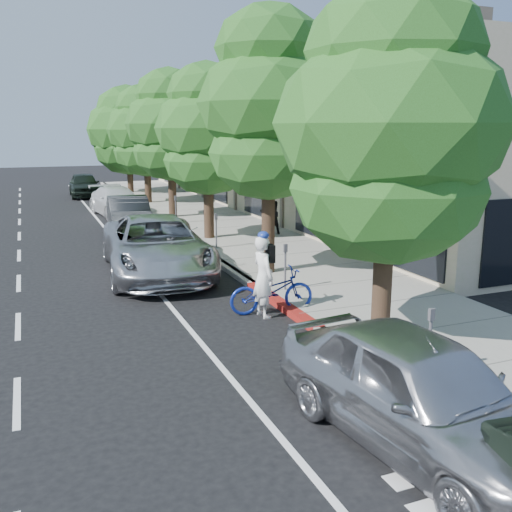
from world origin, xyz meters
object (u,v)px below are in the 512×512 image
street_tree_3 (170,126)px  silver_suv (156,246)px  street_tree_2 (207,131)px  pedestrian (270,212)px  street_tree_0 (390,129)px  street_tree_1 (269,108)px  near_car_a (419,391)px  street_tree_5 (128,131)px  white_pickup (117,202)px  dark_sedan (129,215)px  bicycle (272,291)px  cyclist (263,277)px  street_tree_4 (146,131)px  dark_suv_far (84,185)px

street_tree_3 → silver_suv: size_ratio=1.13×
street_tree_2 → pedestrian: 4.15m
street_tree_0 → street_tree_1: street_tree_1 is taller
near_car_a → street_tree_5: bearing=80.4°
street_tree_2 → silver_suv: street_tree_2 is taller
white_pickup → dark_sedan: bearing=-100.3°
near_car_a → pedestrian: (4.35, 15.33, 0.22)m
street_tree_0 → silver_suv: size_ratio=1.13×
bicycle → near_car_a: bearing=-179.2°
street_tree_0 → near_car_a: size_ratio=1.46×
cyclist → bicycle: 0.56m
street_tree_2 → dark_sedan: street_tree_2 is taller
street_tree_0 → bicycle: street_tree_0 is taller
street_tree_0 → silver_suv: (-3.10, 7.50, -3.53)m
dark_sedan → white_pickup: dark_sedan is taller
near_car_a → white_pickup: bearing=84.8°
cyclist → dark_sedan: size_ratio=0.42×
dark_sedan → street_tree_4: bearing=77.9°
street_tree_5 → street_tree_0: bearing=-90.0°
bicycle → street_tree_0: bearing=-149.2°
dark_suv_far → street_tree_4: bearing=-59.0°
street_tree_5 → dark_suv_far: bearing=-171.5°
street_tree_5 → pedestrian: bearing=-82.1°
near_car_a → pedestrian: 15.94m
street_tree_5 → dark_suv_far: (-3.10, -0.46, -3.47)m
street_tree_0 → street_tree_5: bearing=90.0°
street_tree_1 → street_tree_4: 18.02m
street_tree_4 → dark_suv_far: 7.23m
street_tree_1 → silver_suv: size_ratio=1.23×
street_tree_4 → white_pickup: street_tree_4 is taller
bicycle → near_car_a: (-0.50, -6.31, 0.29)m
silver_suv → near_car_a: bearing=-78.7°
street_tree_0 → street_tree_4: (0.00, 24.00, -0.18)m
street_tree_1 → bicycle: 5.68m
street_tree_0 → white_pickup: street_tree_0 is taller
street_tree_1 → dark_sedan: size_ratio=1.66×
cyclist → street_tree_0: bearing=-154.1°
silver_suv → dark_suv_far: (0.00, 22.04, -0.11)m
street_tree_4 → pedestrian: (2.55, -12.24, -3.17)m
near_car_a → pedestrian: bearing=67.7°
street_tree_1 → near_car_a: (-1.80, -9.58, -4.17)m
white_pickup → street_tree_2: bearing=-81.3°
near_car_a → bicycle: bearing=79.0°
cyclist → silver_suv: size_ratio=0.31×
street_tree_2 → street_tree_3: bearing=90.0°
street_tree_3 → near_car_a: bearing=-94.8°
street_tree_3 → pedestrian: street_tree_3 is taller
cyclist → near_car_a: bearing=171.9°
street_tree_3 → white_pickup: bearing=135.6°
dark_suv_far → street_tree_0: bearing=-82.2°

